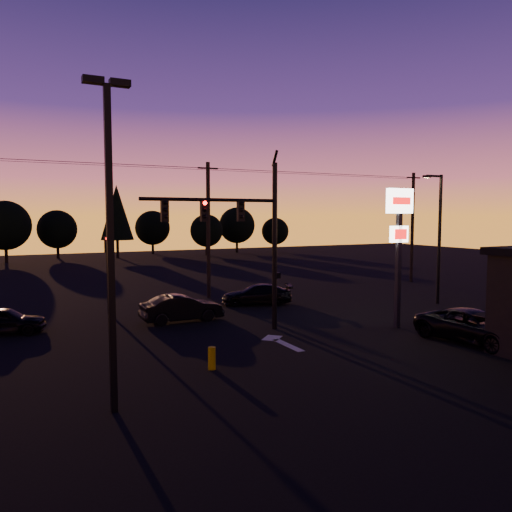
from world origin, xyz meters
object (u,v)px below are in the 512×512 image
(car_right, at_px, (257,294))
(car_left, at_px, (3,321))
(streetlight, at_px, (439,233))
(car_mid, at_px, (182,308))
(bollard, at_px, (212,358))
(traffic_signal_mast, at_px, (245,228))
(parking_lot_light, at_px, (110,224))
(suv_parked, at_px, (475,327))
(pylon_sign, at_px, (399,228))
(secondary_signal, at_px, (108,263))

(car_right, bearing_deg, car_left, -61.43)
(streetlight, xyz_separation_m, car_mid, (-15.89, 2.16, -3.72))
(bollard, height_order, car_mid, car_mid)
(traffic_signal_mast, xyz_separation_m, streetlight, (14.01, 1.51, -0.52))
(traffic_signal_mast, relative_size, bollard, 10.61)
(car_left, relative_size, car_right, 0.86)
(parking_lot_light, bearing_deg, car_right, 49.85)
(parking_lot_light, distance_m, suv_parked, 16.12)
(parking_lot_light, height_order, bollard, parking_lot_light)
(bollard, bearing_deg, car_right, 56.13)
(traffic_signal_mast, xyz_separation_m, car_left, (-10.19, 4.73, -4.30))
(bollard, xyz_separation_m, car_mid, (1.63, 8.30, 0.29))
(parking_lot_light, height_order, streetlight, parking_lot_light)
(streetlight, height_order, suv_parked, streetlight)
(car_mid, xyz_separation_m, car_right, (5.74, 2.69, -0.07))
(bollard, bearing_deg, pylon_sign, 11.40)
(parking_lot_light, height_order, car_right, parking_lot_light)
(traffic_signal_mast, distance_m, secondary_signal, 9.19)
(pylon_sign, relative_size, bollard, 8.41)
(bollard, bearing_deg, parking_lot_light, -148.74)
(parking_lot_light, bearing_deg, car_left, 103.37)
(car_right, bearing_deg, bollard, -11.88)
(secondary_signal, xyz_separation_m, pylon_sign, (12.00, -9.99, 2.05))
(traffic_signal_mast, bearing_deg, car_left, 155.10)
(secondary_signal, relative_size, bollard, 5.38)
(secondary_signal, relative_size, streetlight, 0.54)
(parking_lot_light, relative_size, car_left, 2.45)
(parking_lot_light, distance_m, pylon_sign, 15.19)
(car_mid, relative_size, suv_parked, 0.83)
(secondary_signal, height_order, car_right, secondary_signal)
(bollard, height_order, car_right, car_right)
(secondary_signal, relative_size, suv_parked, 0.85)
(pylon_sign, height_order, car_left, pylon_sign)
(secondary_signal, distance_m, car_mid, 5.33)
(car_left, bearing_deg, streetlight, -83.80)
(traffic_signal_mast, bearing_deg, suv_parked, -37.88)
(car_mid, distance_m, car_right, 6.34)
(car_left, height_order, suv_parked, suv_parked)
(pylon_sign, height_order, streetlight, streetlight)
(pylon_sign, relative_size, streetlight, 0.85)
(traffic_signal_mast, relative_size, car_right, 1.98)
(car_left, bearing_deg, suv_parked, -107.30)
(bollard, xyz_separation_m, suv_parked, (11.56, -1.62, 0.30))
(pylon_sign, height_order, suv_parked, pylon_sign)
(parking_lot_light, distance_m, car_left, 12.91)
(traffic_signal_mast, relative_size, suv_parked, 1.68)
(secondary_signal, height_order, car_left, secondary_signal)
(secondary_signal, bearing_deg, car_mid, -51.77)
(car_right, bearing_deg, parking_lot_light, -18.17)
(bollard, relative_size, car_mid, 0.19)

